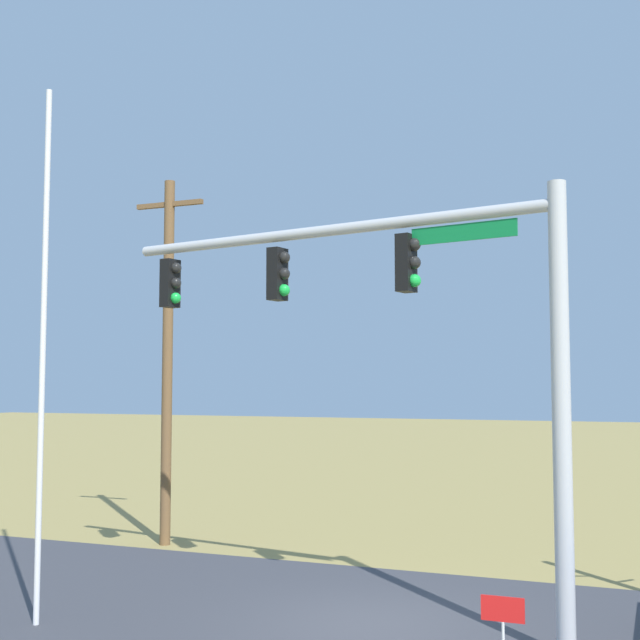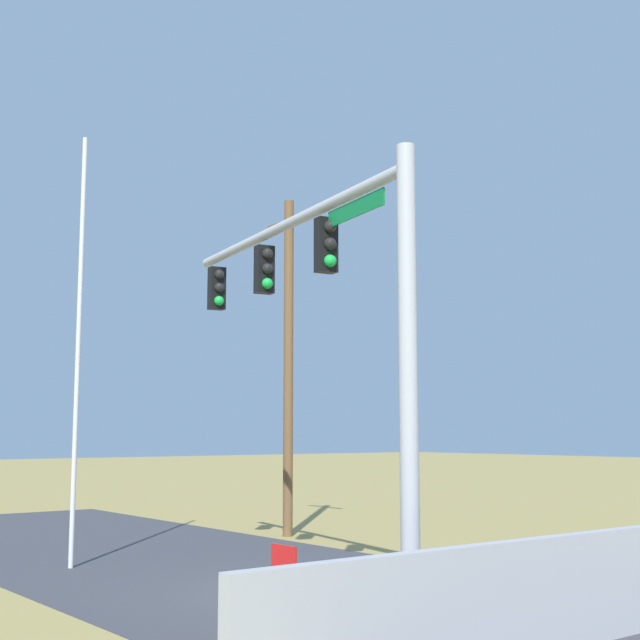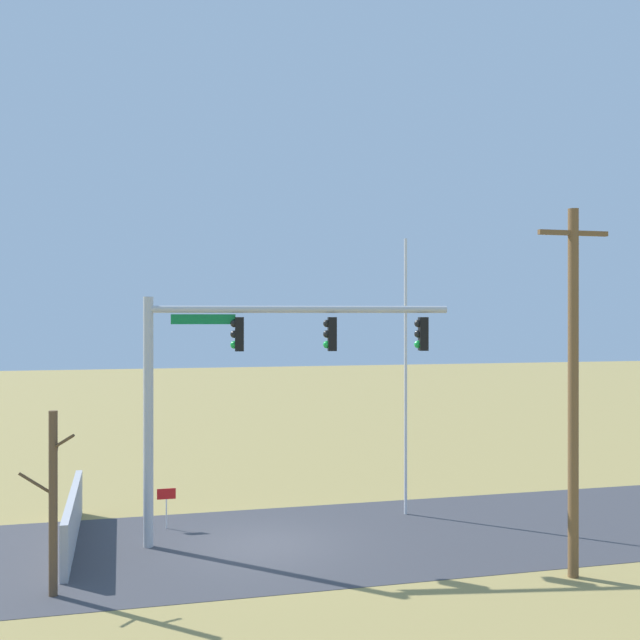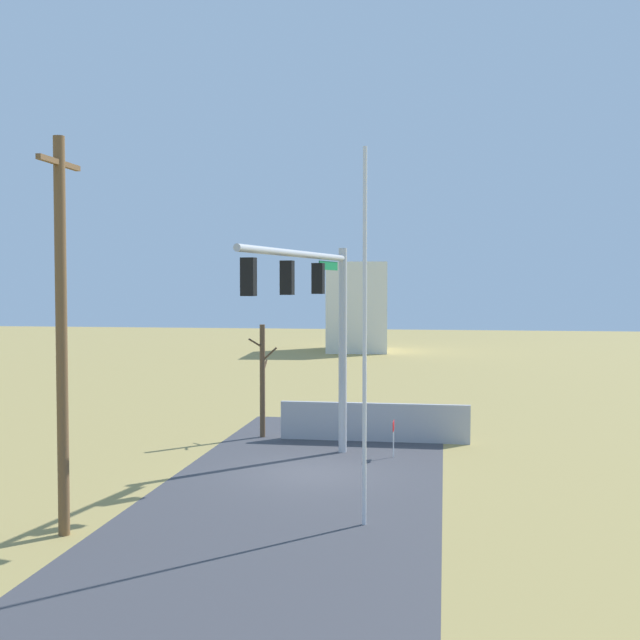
{
  "view_description": "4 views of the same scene",
  "coord_description": "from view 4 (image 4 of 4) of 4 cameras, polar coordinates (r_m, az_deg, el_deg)",
  "views": [
    {
      "loc": [
        4.57,
        -13.5,
        3.94
      ],
      "look_at": [
        -1.14,
        0.59,
        5.1
      ],
      "focal_mm": 47.3,
      "sensor_mm": 36.0,
      "label": 1
    },
    {
      "loc": [
        12.51,
        -9.51,
        2.72
      ],
      "look_at": [
        -0.91,
        0.99,
        4.89
      ],
      "focal_mm": 49.85,
      "sensor_mm": 36.0,
      "label": 2
    },
    {
      "loc": [
        3.9,
        21.29,
        6.36
      ],
      "look_at": [
        -1.53,
        0.34,
        6.34
      ],
      "focal_mm": 43.03,
      "sensor_mm": 36.0,
      "label": 3
    },
    {
      "loc": [
        -24.01,
        -4.03,
        5.74
      ],
      "look_at": [
        -1.19,
        -0.48,
        4.73
      ],
      "focal_mm": 45.18,
      "sensor_mm": 36.0,
      "label": 4
    }
  ],
  "objects": [
    {
      "name": "distant_building",
      "position": [
        70.33,
        2.69,
        0.94
      ],
      "size": [
        7.75,
        5.66,
        7.68
      ],
      "primitive_type": "cube",
      "rotation": [
        0.0,
        0.0,
        0.08
      ],
      "color": "silver",
      "rests_on": "ground_plane"
    },
    {
      "name": "ground_plane",
      "position": [
        25.01,
        -0.68,
        -10.78
      ],
      "size": [
        160.0,
        160.0,
        0.0
      ],
      "primitive_type": "plane",
      "color": "#9E894C"
    },
    {
      "name": "bare_tree",
      "position": [
        30.42,
        -4.09,
        -4.22
      ],
      "size": [
        1.27,
        1.02,
        4.26
      ],
      "color": "brown",
      "rests_on": "ground_plane"
    },
    {
      "name": "open_sign",
      "position": [
        27.08,
        5.23,
        -7.8
      ],
      "size": [
        0.56,
        0.04,
        1.22
      ],
      "color": "silver",
      "rests_on": "ground_plane"
    },
    {
      "name": "road_surface",
      "position": [
        21.2,
        -2.52,
        -13.2
      ],
      "size": [
        28.0,
        8.0,
        0.01
      ],
      "primitive_type": "cube",
      "color": "#3D3D42",
      "rests_on": "ground_plane"
    },
    {
      "name": "flagpole",
      "position": [
        19.08,
        3.18,
        -1.25
      ],
      "size": [
        0.1,
        0.1,
        8.99
      ],
      "primitive_type": "cylinder",
      "color": "silver",
      "rests_on": "ground_plane"
    },
    {
      "name": "utility_pole",
      "position": [
        19.19,
        -17.84,
        -0.69
      ],
      "size": [
        1.9,
        0.26,
        9.09
      ],
      "color": "brown",
      "rests_on": "ground_plane"
    },
    {
      "name": "sidewalk_corner",
      "position": [
        28.97,
        1.86,
        -8.93
      ],
      "size": [
        6.0,
        6.0,
        0.01
      ],
      "primitive_type": "cube",
      "color": "#B7B5AD",
      "rests_on": "ground_plane"
    },
    {
      "name": "signal_mast",
      "position": [
        24.97,
        -0.17,
        0.94
      ],
      "size": [
        8.47,
        1.76,
        6.99
      ],
      "color": "#B2B5BA",
      "rests_on": "ground_plane"
    },
    {
      "name": "retaining_fence",
      "position": [
        29.79,
        3.86,
        -7.24
      ],
      "size": [
        0.2,
        6.95,
        1.41
      ],
      "primitive_type": "cube",
      "color": "#A8A8AD",
      "rests_on": "ground_plane"
    }
  ]
}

